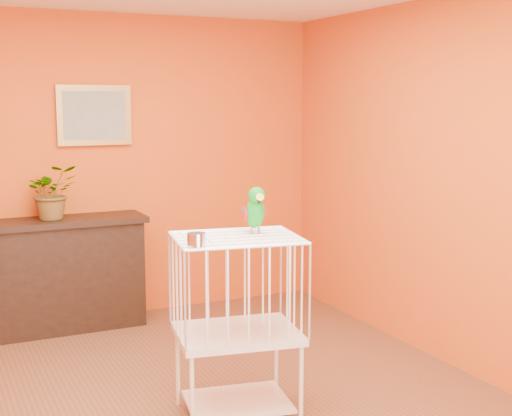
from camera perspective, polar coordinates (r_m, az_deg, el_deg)
room_shell at (r=4.02m, az=-5.65°, el=4.42°), size 4.50×4.50×4.50m
console_cabinet at (r=6.06m, az=-14.71°, el=-5.11°), size 1.25×0.45×0.93m
potted_plant at (r=5.92m, az=-15.97°, el=0.75°), size 0.45×0.49×0.34m
framed_picture at (r=6.14m, az=-12.80°, el=7.25°), size 0.62×0.04×0.50m
birdcage at (r=4.25m, az=-1.52°, el=-9.29°), size 0.79×0.66×1.09m
feed_cup at (r=3.85m, az=-4.79°, el=-2.53°), size 0.10×0.10×0.07m
parrot at (r=4.20m, az=-0.06°, el=-0.13°), size 0.14×0.26×0.29m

